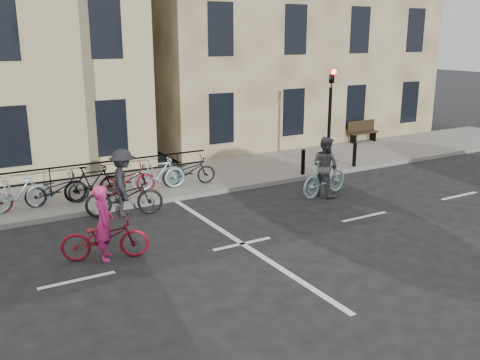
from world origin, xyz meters
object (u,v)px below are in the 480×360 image
traffic_light (330,107)px  cyclist_dark (124,190)px  cyclist_pink (105,234)px  bench (362,130)px  cyclist_grey (325,172)px

traffic_light → cyclist_dark: (-7.99, -0.82, -1.70)m
cyclist_pink → traffic_light: bearing=-50.3°
cyclist_pink → bench: bearing=-45.0°
traffic_light → cyclist_grey: bearing=-131.4°
bench → cyclist_pink: (-14.14, -6.93, -0.07)m
cyclist_pink → cyclist_grey: 7.59m
bench → cyclist_grey: size_ratio=0.79×
traffic_light → cyclist_grey: 3.30m
traffic_light → cyclist_dark: traffic_light is taller
bench → traffic_light: bearing=-144.8°
cyclist_pink → cyclist_grey: size_ratio=1.02×
bench → cyclist_pink: bearing=-153.9°
cyclist_pink → cyclist_dark: size_ratio=0.91×
traffic_light → cyclist_pink: (-9.34, -3.54, -1.85)m
cyclist_pink → cyclist_dark: 3.04m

